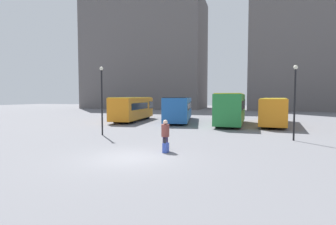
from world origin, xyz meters
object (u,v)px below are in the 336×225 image
at_px(bus_1, 179,108).
at_px(suitcase, 166,148).
at_px(bus_2, 231,108).
at_px(bus_3, 274,110).
at_px(traveler, 165,132).
at_px(lamp_post_1, 102,95).
at_px(lamp_post_0, 295,96).
at_px(bus_0, 133,108).

xyz_separation_m(bus_1, suitcase, (3.86, -17.70, -1.33)).
distance_m(bus_1, bus_2, 6.72).
distance_m(bus_3, traveler, 17.86).
height_order(bus_3, lamp_post_1, lamp_post_1).
height_order(bus_2, lamp_post_0, lamp_post_0).
bearing_deg(bus_2, bus_0, 85.64).
xyz_separation_m(bus_0, lamp_post_1, (2.79, -11.84, 1.54)).
bearing_deg(lamp_post_1, bus_0, 103.27).
bearing_deg(lamp_post_1, suitcase, -35.36).
height_order(bus_1, bus_3, bus_1).
bearing_deg(bus_3, bus_0, 97.35).
height_order(bus_1, traveler, bus_1).
relative_size(bus_0, bus_2, 1.05).
bearing_deg(bus_2, traveler, 171.31).
relative_size(bus_0, traveler, 5.82).
height_order(bus_2, suitcase, bus_2).
bearing_deg(lamp_post_0, suitcase, -139.21).
relative_size(bus_0, suitcase, 13.18).
height_order(bus_3, traveler, bus_3).
relative_size(traveler, suitcase, 2.26).
height_order(bus_1, bus_2, bus_2).
relative_size(bus_1, traveler, 6.94).
bearing_deg(bus_2, bus_3, -69.33).
distance_m(bus_0, suitcase, 19.06).
distance_m(bus_0, bus_2, 11.90).
height_order(bus_1, suitcase, bus_1).
bearing_deg(lamp_post_0, lamp_post_1, -173.94).
height_order(bus_0, lamp_post_0, lamp_post_0).
distance_m(bus_1, lamp_post_0, 16.00).
bearing_deg(bus_3, lamp_post_1, 138.28).
relative_size(bus_1, lamp_post_0, 2.33).
bearing_deg(suitcase, bus_3, -12.96).
distance_m(traveler, lamp_post_1, 7.97).
relative_size(bus_3, lamp_post_1, 2.09).
xyz_separation_m(suitcase, lamp_post_0, (7.13, 6.15, 2.75)).
distance_m(bus_0, lamp_post_0, 19.57).
relative_size(suitcase, lamp_post_1, 0.14).
bearing_deg(bus_2, lamp_post_0, -151.74).
bearing_deg(bus_2, suitcase, 172.26).
relative_size(bus_1, lamp_post_1, 2.24).
relative_size(bus_1, bus_3, 1.07).
bearing_deg(bus_0, bus_1, -83.28).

